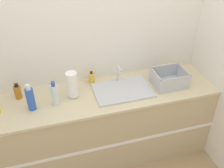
{
  "coord_description": "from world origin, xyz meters",
  "views": [
    {
      "loc": [
        -0.52,
        -1.8,
        2.5
      ],
      "look_at": [
        0.08,
        0.28,
        1.01
      ],
      "focal_mm": 42.0,
      "sensor_mm": 36.0,
      "label": 1
    }
  ],
  "objects_px": {
    "soap_dispenser": "(92,78)",
    "bottle_blue": "(30,99)",
    "paper_towel_roll": "(72,85)",
    "dish_rack": "(169,79)",
    "bottle_amber": "(18,92)",
    "bottle_clear": "(55,95)",
    "sink": "(123,90)"
  },
  "relations": [
    {
      "from": "bottle_clear",
      "to": "soap_dispenser",
      "type": "height_order",
      "value": "bottle_clear"
    },
    {
      "from": "dish_rack",
      "to": "soap_dispenser",
      "type": "distance_m",
      "value": 0.83
    },
    {
      "from": "dish_rack",
      "to": "soap_dispenser",
      "type": "xyz_separation_m",
      "value": [
        -0.79,
        0.26,
        -0.0
      ]
    },
    {
      "from": "dish_rack",
      "to": "bottle_amber",
      "type": "relative_size",
      "value": 2.05
    },
    {
      "from": "dish_rack",
      "to": "soap_dispenser",
      "type": "height_order",
      "value": "dish_rack"
    },
    {
      "from": "sink",
      "to": "paper_towel_roll",
      "type": "distance_m",
      "value": 0.53
    },
    {
      "from": "paper_towel_roll",
      "to": "bottle_amber",
      "type": "xyz_separation_m",
      "value": [
        -0.53,
        0.13,
        -0.07
      ]
    },
    {
      "from": "paper_towel_roll",
      "to": "bottle_clear",
      "type": "height_order",
      "value": "paper_towel_roll"
    },
    {
      "from": "soap_dispenser",
      "to": "bottle_blue",
      "type": "bearing_deg",
      "value": -156.58
    },
    {
      "from": "paper_towel_roll",
      "to": "soap_dispenser",
      "type": "xyz_separation_m",
      "value": [
        0.23,
        0.19,
        -0.08
      ]
    },
    {
      "from": "bottle_amber",
      "to": "bottle_blue",
      "type": "relative_size",
      "value": 0.6
    },
    {
      "from": "paper_towel_roll",
      "to": "bottle_blue",
      "type": "xyz_separation_m",
      "value": [
        -0.4,
        -0.09,
        -0.02
      ]
    },
    {
      "from": "paper_towel_roll",
      "to": "bottle_blue",
      "type": "height_order",
      "value": "same"
    },
    {
      "from": "sink",
      "to": "soap_dispenser",
      "type": "bearing_deg",
      "value": 139.29
    },
    {
      "from": "sink",
      "to": "dish_rack",
      "type": "bearing_deg",
      "value": -3.0
    },
    {
      "from": "bottle_amber",
      "to": "bottle_blue",
      "type": "bearing_deg",
      "value": -60.33
    },
    {
      "from": "dish_rack",
      "to": "bottle_blue",
      "type": "relative_size",
      "value": 1.23
    },
    {
      "from": "bottle_blue",
      "to": "bottle_clear",
      "type": "relative_size",
      "value": 1.04
    },
    {
      "from": "dish_rack",
      "to": "bottle_blue",
      "type": "height_order",
      "value": "bottle_blue"
    },
    {
      "from": "bottle_amber",
      "to": "soap_dispenser",
      "type": "bearing_deg",
      "value": 4.44
    },
    {
      "from": "soap_dispenser",
      "to": "paper_towel_roll",
      "type": "bearing_deg",
      "value": -141.29
    },
    {
      "from": "bottle_amber",
      "to": "bottle_clear",
      "type": "distance_m",
      "value": 0.41
    },
    {
      "from": "bottle_clear",
      "to": "soap_dispenser",
      "type": "bearing_deg",
      "value": 33.16
    },
    {
      "from": "paper_towel_roll",
      "to": "bottle_amber",
      "type": "height_order",
      "value": "paper_towel_roll"
    },
    {
      "from": "paper_towel_roll",
      "to": "bottle_clear",
      "type": "xyz_separation_m",
      "value": [
        -0.18,
        -0.08,
        -0.02
      ]
    },
    {
      "from": "bottle_amber",
      "to": "soap_dispenser",
      "type": "distance_m",
      "value": 0.76
    },
    {
      "from": "paper_towel_roll",
      "to": "dish_rack",
      "type": "height_order",
      "value": "paper_towel_roll"
    },
    {
      "from": "paper_towel_roll",
      "to": "sink",
      "type": "bearing_deg",
      "value": -5.5
    },
    {
      "from": "bottle_blue",
      "to": "paper_towel_roll",
      "type": "bearing_deg",
      "value": 12.36
    },
    {
      "from": "sink",
      "to": "bottle_blue",
      "type": "bearing_deg",
      "value": -177.54
    },
    {
      "from": "dish_rack",
      "to": "bottle_clear",
      "type": "xyz_separation_m",
      "value": [
        -1.21,
        -0.01,
        0.06
      ]
    },
    {
      "from": "sink",
      "to": "bottle_amber",
      "type": "height_order",
      "value": "sink"
    }
  ]
}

